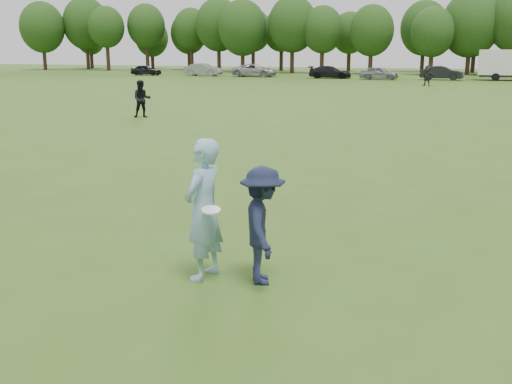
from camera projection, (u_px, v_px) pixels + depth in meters
ground at (221, 266)px, 9.35m from camera, size 200.00×200.00×0.00m
thrower at (203, 210)px, 8.65m from camera, size 0.60×0.82×2.08m
defender at (262, 225)px, 8.53m from camera, size 1.02×1.27×1.71m
player_far_a at (142, 99)px, 29.23m from camera, size 1.10×1.03×1.81m
player_far_d at (427, 76)px, 54.25m from camera, size 1.77×0.94×1.82m
car_a at (146, 70)px, 75.50m from camera, size 3.90×1.71×1.31m
car_b at (203, 70)px, 73.88m from camera, size 4.65×1.67×1.53m
car_c at (255, 70)px, 71.68m from camera, size 5.43×2.57×1.50m
car_d at (330, 72)px, 67.87m from camera, size 4.86×2.15×1.39m
car_e at (379, 73)px, 65.07m from camera, size 4.15×1.74×1.40m
car_f at (442, 73)px, 64.41m from camera, size 4.56×1.88×1.47m
disc_in_play at (211, 210)px, 8.36m from camera, size 0.31×0.31×0.09m
treeline at (471, 25)px, 77.43m from camera, size 130.35×18.39×11.74m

